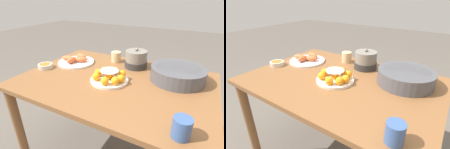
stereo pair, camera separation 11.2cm
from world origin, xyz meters
The scene contains 8 objects.
dining_table centered at (0.00, 0.00, 0.60)m, with size 1.23×0.85×0.70m.
cake_plate centered at (-0.01, -0.04, 0.73)m, with size 0.24×0.24×0.08m.
serving_bowl centered at (0.36, 0.17, 0.75)m, with size 0.34×0.34×0.09m.
sauce_bowl centered at (-0.55, -0.08, 0.72)m, with size 0.11×0.11×0.03m.
seafood_platter centered at (-0.41, 0.12, 0.72)m, with size 0.29×0.29×0.06m.
cup_near centered at (0.46, -0.33, 0.74)m, with size 0.07×0.07×0.09m.
cup_far centered at (-0.14, 0.29, 0.74)m, with size 0.08×0.08×0.08m.
warming_pot centered at (0.05, 0.26, 0.76)m, with size 0.17×0.17×0.15m.
Camera 2 is at (0.57, -0.86, 1.21)m, focal length 28.00 mm.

